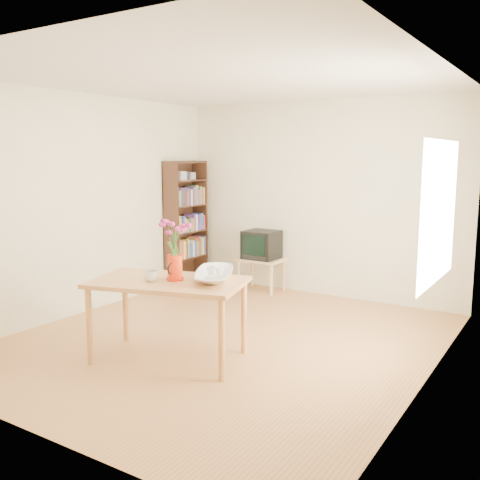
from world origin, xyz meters
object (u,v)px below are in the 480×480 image
Objects in this scene: table at (168,289)px; television at (262,244)px; pitcher at (175,269)px; mug at (151,276)px; bowl at (214,254)px.

television reaches higher than table.
pitcher is at bearing -76.77° from television.
television is (-0.46, 2.80, -0.14)m from mug.
television is at bearing -110.20° from mug.
mug is (-0.10, -0.12, 0.13)m from table.
pitcher is at bearing -142.01° from bowl.
bowl is at bearing 21.75° from table.
table is 0.53m from bowl.
pitcher is 1.91× the size of mug.
table is at bearing -142.67° from bowl.
television is (-0.89, 2.43, -0.33)m from bowl.
television reaches higher than mug.
pitcher is 0.52× the size of television.
pitcher is 0.47× the size of bowl.
television is (-0.55, 2.68, -0.01)m from table.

